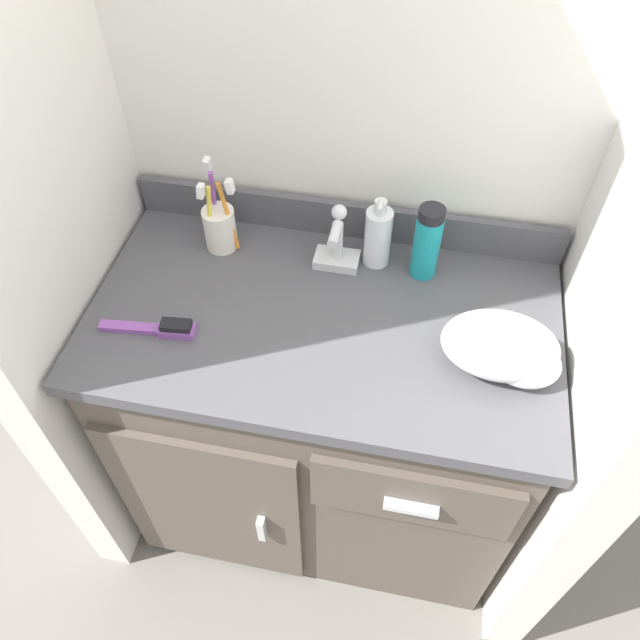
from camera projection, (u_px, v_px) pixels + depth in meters
name	position (u px, v px, depth m)	size (l,w,h in m)	color
ground_plane	(322.00, 493.00, 1.75)	(6.00, 6.00, 0.00)	slate
wall_back	(356.00, 66.00, 1.10)	(1.07, 0.08, 2.20)	silver
wall_left	(15.00, 128.00, 0.98)	(0.08, 0.58, 2.20)	silver
vanity	(321.00, 420.00, 1.44)	(0.89, 0.51, 0.76)	brown
backsplash	(345.00, 219.00, 1.29)	(0.89, 0.02, 0.08)	#4C4C51
sink_faucet	(337.00, 246.00, 1.23)	(0.09, 0.09, 0.14)	silver
toothbrush_cup	(220.00, 226.00, 1.26)	(0.08, 0.08, 0.19)	white
soap_dispenser	(378.00, 236.00, 1.22)	(0.05, 0.06, 0.16)	white
shaving_cream_can	(427.00, 242.00, 1.19)	(0.05, 0.05, 0.16)	teal
hairbrush	(161.00, 328.00, 1.14)	(0.18, 0.05, 0.03)	purple
hand_towel	(506.00, 349.00, 1.06)	(0.21, 0.14, 0.10)	white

